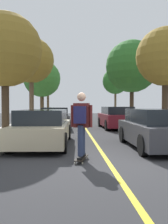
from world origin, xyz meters
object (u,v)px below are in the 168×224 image
object	(u,v)px
street_tree_right_near	(132,66)
street_tree_right_far	(115,81)
street_tree_right_nearest	(165,57)
parked_car_left_nearest	(44,128)
skateboarder	(81,121)
street_tree_left_nearest	(5,50)
parked_car_right_near	(116,118)
street_tree_left_farthest	(48,83)
skateboard	(81,158)
street_tree_left_near	(31,61)
parked_car_right_nearest	(156,129)
street_tree_left_far	(42,79)
parked_car_left_near	(55,118)

from	to	relation	value
street_tree_right_near	street_tree_right_far	xyz separation A→B (m)	(-0.00, 7.26, -0.49)
street_tree_right_nearest	street_tree_right_far	xyz separation A→B (m)	(-0.00, 14.29, 0.14)
parked_car_left_nearest	skateboarder	bearing A→B (deg)	-64.54
parked_car_left_nearest	street_tree_left_nearest	world-z (taller)	street_tree_left_nearest
parked_car_right_near	skateboarder	bearing A→B (deg)	-106.50
parked_car_right_near	street_tree_left_farthest	world-z (taller)	street_tree_left_farthest
skateboard	street_tree_left_near	bearing A→B (deg)	104.32
street_tree_right_far	street_tree_left_near	bearing A→B (deg)	-138.25
parked_car_right_near	street_tree_left_farthest	distance (m)	20.13
street_tree_left_farthest	skateboarder	xyz separation A→B (m)	(3.40, -27.81, -3.50)
parked_car_right_nearest	street_tree_left_near	xyz separation A→B (m)	(-6.07, 11.51, 4.39)
street_tree_left_far	skateboard	xyz separation A→B (m)	(3.40, -20.57, -4.33)
street_tree_right_far	street_tree_left_far	bearing A→B (deg)	-179.52
parked_car_right_near	street_tree_right_near	bearing A→B (deg)	64.25
parked_car_left_near	street_tree_left_near	xyz separation A→B (m)	(-2.12, 3.91, 4.40)
parked_car_right_near	street_tree_left_near	bearing A→B (deg)	144.39
street_tree_left_nearest	street_tree_right_near	distance (m)	11.41
street_tree_left_nearest	street_tree_left_far	bearing A→B (deg)	90.00
street_tree_right_near	parked_car_left_near	bearing A→B (deg)	-146.89
parked_car_left_nearest	street_tree_left_near	distance (m)	11.76
parked_car_left_near	street_tree_left_nearest	size ratio (longest dim) A/B	0.74
street_tree_right_far	skateboard	bearing A→B (deg)	-103.05
street_tree_right_nearest	skateboard	bearing A→B (deg)	-126.98
parked_car_left_near	street_tree_right_far	world-z (taller)	street_tree_right_far
street_tree_left_farthest	street_tree_right_nearest	xyz separation A→B (m)	(8.19, -21.43, -0.52)
street_tree_left_nearest	skateboard	world-z (taller)	street_tree_left_nearest
street_tree_left_far	street_tree_right_near	world-z (taller)	street_tree_right_near
parked_car_left_near	skateboarder	bearing A→B (deg)	-82.33
parked_car_right_nearest	street_tree_left_nearest	distance (m)	7.86
parked_car_left_nearest	street_tree_right_nearest	xyz separation A→B (m)	(6.07, 3.71, 3.40)
parked_car_right_near	street_tree_left_near	world-z (taller)	street_tree_left_near
parked_car_right_near	street_tree_left_nearest	distance (m)	7.81
parked_car_left_nearest	street_tree_left_farthest	xyz separation A→B (m)	(-2.12, 25.14, 3.92)
street_tree_left_far	street_tree_left_farthest	xyz separation A→B (m)	(0.00, 7.21, 0.16)
street_tree_left_far	street_tree_left_near	bearing A→B (deg)	-90.00
street_tree_left_far	skateboard	bearing A→B (deg)	-80.61
street_tree_left_farthest	street_tree_right_far	bearing A→B (deg)	-41.08
parked_car_left_near	parked_car_right_nearest	distance (m)	8.57
street_tree_left_near	skateboarder	world-z (taller)	street_tree_left_near
skateboarder	street_tree_left_far	bearing A→B (deg)	99.36
street_tree_left_nearest	skateboarder	size ratio (longest dim) A/B	3.37
parked_car_left_nearest	skateboard	bearing A→B (deg)	-64.12
street_tree_left_near	skateboarder	distance (m)	14.36
parked_car_right_near	street_tree_left_near	xyz separation A→B (m)	(-6.07, 4.35, 4.38)
parked_car_right_nearest	skateboarder	world-z (taller)	skateboarder
street_tree_right_far	street_tree_right_near	bearing A→B (deg)	-90.00
street_tree_left_nearest	street_tree_right_far	bearing A→B (deg)	61.67
street_tree_left_far	street_tree_right_far	size ratio (longest dim) A/B	1.15
parked_car_right_near	street_tree_left_nearest	size ratio (longest dim) A/B	0.73
street_tree_right_far	skateboard	size ratio (longest dim) A/B	6.36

